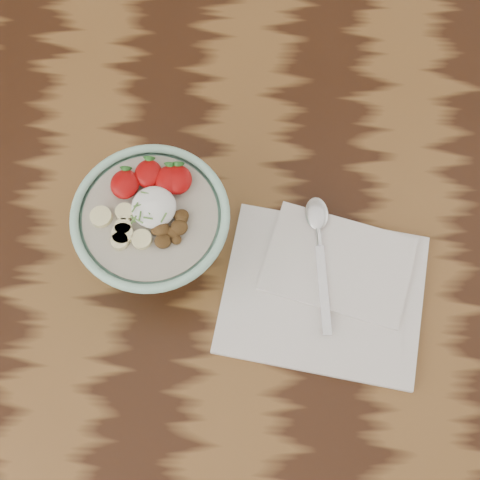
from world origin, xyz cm
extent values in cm
cube|color=black|center=(0.00, 0.00, 73.00)|extent=(160.00, 90.00, 4.00)
cylinder|color=#9AD0B7|center=(-20.59, -1.49, 75.55)|extent=(7.64, 7.64, 1.09)
torus|color=#9AD0B7|center=(-20.59, -1.49, 84.46)|extent=(17.37, 17.37, 1.00)
cylinder|color=beige|center=(-20.59, -1.49, 83.91)|extent=(14.74, 14.74, 0.91)
ellipsoid|color=white|center=(-20.12, -0.79, 85.30)|extent=(4.86, 4.86, 2.67)
ellipsoid|color=#970707|center=(-17.82, 2.57, 85.24)|extent=(3.18, 3.50, 1.75)
cone|color=#286623|center=(-17.82, 4.00, 85.54)|extent=(1.40, 1.03, 1.52)
ellipsoid|color=#970707|center=(-21.06, 3.19, 85.21)|extent=(3.06, 3.37, 1.68)
cone|color=#286623|center=(-21.06, 4.57, 85.51)|extent=(1.40, 1.03, 1.52)
ellipsoid|color=#970707|center=(-23.51, 1.82, 85.24)|extent=(3.16, 3.48, 1.74)
cone|color=#286623|center=(-23.51, 3.24, 85.54)|extent=(1.40, 1.03, 1.52)
ellipsoid|color=#970707|center=(-18.73, 2.49, 85.24)|extent=(3.16, 3.47, 1.74)
cone|color=#286623|center=(-18.73, 3.91, 85.54)|extent=(1.40, 1.03, 1.52)
cylinder|color=beige|center=(-25.79, -1.90, 84.77)|extent=(2.34, 2.34, 0.70)
cylinder|color=beige|center=(-23.30, -1.27, 84.77)|extent=(1.99, 1.99, 0.70)
cylinder|color=beige|center=(-23.29, -2.98, 84.77)|extent=(1.82, 1.82, 0.70)
cylinder|color=beige|center=(-23.27, -3.80, 84.77)|extent=(2.34, 2.34, 0.70)
cylinder|color=beige|center=(-21.17, -4.32, 84.77)|extent=(2.17, 2.17, 0.70)
cylinder|color=beige|center=(-23.50, -4.62, 84.77)|extent=(1.87, 1.87, 0.70)
ellipsoid|color=#523718|center=(-17.53, -4.18, 84.76)|extent=(1.66, 1.66, 0.85)
ellipsoid|color=#523718|center=(-19.53, -3.24, 84.92)|extent=(1.89, 1.67, 0.85)
ellipsoid|color=#523718|center=(-17.13, -1.82, 84.87)|extent=(1.85, 1.90, 1.04)
ellipsoid|color=#523718|center=(-18.16, -1.21, 84.76)|extent=(1.06, 1.22, 0.83)
ellipsoid|color=#523718|center=(-19.16, -3.15, 85.01)|extent=(1.90, 1.95, 1.43)
ellipsoid|color=#523718|center=(-18.91, -4.52, 84.95)|extent=(1.97, 1.83, 1.06)
ellipsoid|color=#523718|center=(-17.14, -1.54, 84.91)|extent=(2.24, 2.22, 1.05)
ellipsoid|color=#523718|center=(-17.85, -3.49, 84.90)|extent=(1.51, 1.32, 0.96)
ellipsoid|color=#523718|center=(-18.27, -3.33, 84.82)|extent=(1.56, 1.49, 0.93)
ellipsoid|color=#523718|center=(-17.30, -2.90, 85.00)|extent=(2.51, 2.45, 1.15)
cylinder|color=#538237|center=(-18.82, -2.39, 86.37)|extent=(0.66, 1.18, 0.22)
cylinder|color=#538237|center=(-21.40, -1.06, 86.37)|extent=(1.48, 0.53, 0.23)
cylinder|color=#538237|center=(-20.83, 0.33, 86.37)|extent=(1.36, 0.50, 0.23)
cylinder|color=#538237|center=(-20.67, -1.58, 86.37)|extent=(0.93, 1.12, 0.22)
cylinder|color=#538237|center=(-21.94, -2.75, 86.37)|extent=(0.65, 0.98, 0.22)
cylinder|color=#538237|center=(-21.33, -2.33, 86.37)|extent=(0.27, 1.15, 0.22)
cylinder|color=#538237|center=(-21.96, -1.34, 86.37)|extent=(0.68, 1.17, 0.22)
cylinder|color=#538237|center=(-22.03, -2.65, 86.37)|extent=(0.69, 0.86, 0.21)
cylinder|color=#538237|center=(-21.54, -2.77, 86.37)|extent=(1.28, 0.81, 0.23)
cylinder|color=#538237|center=(-20.46, -2.51, 86.37)|extent=(1.01, 0.32, 0.21)
cube|color=silver|center=(-0.89, -6.94, 75.44)|extent=(25.69, 21.99, 0.89)
cube|color=silver|center=(0.89, -3.39, 76.15)|extent=(19.27, 15.49, 0.53)
cube|color=silver|center=(-0.96, -6.73, 76.58)|extent=(1.92, 10.80, 0.33)
cylinder|color=silver|center=(-1.52, 0.03, 76.75)|extent=(0.88, 2.85, 0.65)
ellipsoid|color=silver|center=(-1.75, 2.71, 76.87)|extent=(3.21, 4.52, 0.89)
camera|label=1|loc=(-9.80, -28.52, 151.17)|focal=50.00mm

